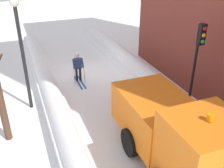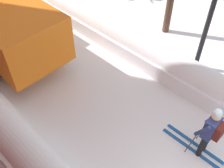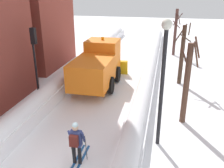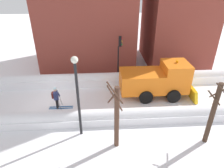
% 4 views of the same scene
% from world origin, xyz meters
% --- Properties ---
extents(ground_plane, '(80.00, 80.00, 0.00)m').
position_xyz_m(ground_plane, '(0.00, 10.00, 0.00)').
color(ground_plane, white).
extents(skier, '(0.62, 1.80, 1.81)m').
position_xyz_m(skier, '(0.76, 0.52, 1.00)').
color(skier, black).
rests_on(skier, ground).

